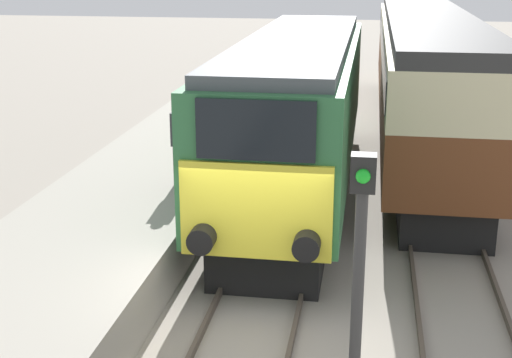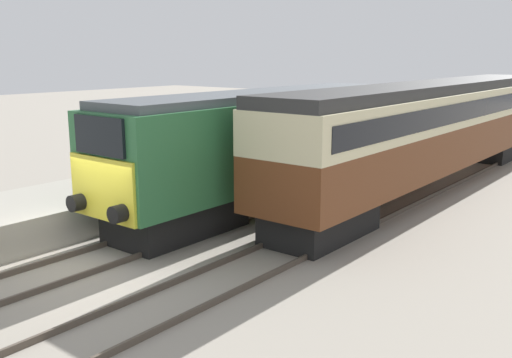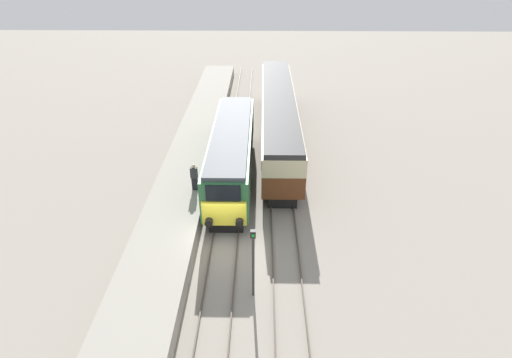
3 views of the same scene
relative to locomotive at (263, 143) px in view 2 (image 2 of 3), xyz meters
The scene contains 7 objects.
ground_plane 7.39m from the locomotive, 90.00° to the right, with size 120.00×120.00×0.00m, color gray.
platform_left 3.82m from the locomotive, 164.11° to the left, with size 3.50×50.00×0.98m.
rails_near_track 2.94m from the locomotive, 90.00° to the right, with size 1.51×60.00×0.14m.
rails_far_track 4.50m from the locomotive, 31.22° to the right, with size 1.50×60.00×0.14m.
locomotive is the anchor object (origin of this frame).
passenger_carriage 7.24m from the locomotive, 61.96° to the left, with size 2.75×20.50×4.07m.
person_on_platform 3.57m from the locomotive, 128.41° to the right, with size 0.44×0.26×1.81m.
Camera 2 is at (11.67, -7.92, 5.10)m, focal length 40.00 mm.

